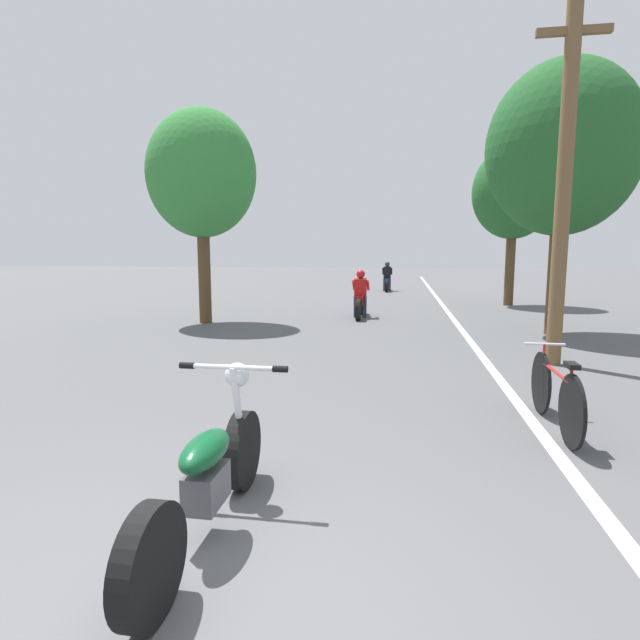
{
  "coord_description": "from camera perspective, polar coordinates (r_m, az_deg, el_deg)",
  "views": [
    {
      "loc": [
        1.09,
        -2.08,
        1.84
      ],
      "look_at": [
        -0.03,
        4.78,
        0.9
      ],
      "focal_mm": 28.0,
      "sensor_mm": 36.0,
      "label": 1
    }
  ],
  "objects": [
    {
      "name": "motorcycle_rider_far",
      "position": [
        24.26,
        7.67,
        4.57
      ],
      "size": [
        0.5,
        1.98,
        1.42
      ],
      "color": "black",
      "rests_on": "ground"
    },
    {
      "name": "utility_pole",
      "position": [
        9.07,
        26.14,
        14.19
      ],
      "size": [
        1.1,
        0.24,
        5.8
      ],
      "color": "brown",
      "rests_on": "ground"
    },
    {
      "name": "roadside_tree_left",
      "position": [
        13.55,
        -13.4,
        15.86
      ],
      "size": [
        2.81,
        2.53,
        5.45
      ],
      "color": "#513A23",
      "rests_on": "ground"
    },
    {
      "name": "bicycle_parked",
      "position": [
        5.81,
        25.29,
        -7.59
      ],
      "size": [
        0.44,
        1.78,
        0.83
      ],
      "color": "black",
      "rests_on": "ground"
    },
    {
      "name": "roadside_tree_right_far",
      "position": [
        18.77,
        21.26,
        13.38
      ],
      "size": [
        2.77,
        2.49,
        5.48
      ],
      "color": "#513A23",
      "rests_on": "ground"
    },
    {
      "name": "ground_plane",
      "position": [
        2.98,
        -16.74,
        -30.79
      ],
      "size": [
        120.0,
        120.0,
        0.0
      ],
      "primitive_type": "plane",
      "color": "#515154"
    },
    {
      "name": "lane_stripe_edge",
      "position": [
        15.04,
        14.75,
        0.44
      ],
      "size": [
        0.14,
        48.0,
        0.01
      ],
      "primitive_type": "cube",
      "color": "white",
      "rests_on": "ground"
    },
    {
      "name": "roadside_tree_right_near",
      "position": [
        12.58,
        26.01,
        17.11
      ],
      "size": [
        3.25,
        2.93,
        5.95
      ],
      "color": "#513A23",
      "rests_on": "ground"
    },
    {
      "name": "motorcycle_foreground",
      "position": [
        3.46,
        -12.57,
        -16.98
      ],
      "size": [
        0.82,
        2.08,
        1.03
      ],
      "color": "black",
      "rests_on": "ground"
    },
    {
      "name": "motorcycle_rider_lead",
      "position": [
        14.27,
        4.63,
        2.39
      ],
      "size": [
        0.5,
        1.96,
        1.36
      ],
      "color": "black",
      "rests_on": "ground"
    }
  ]
}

